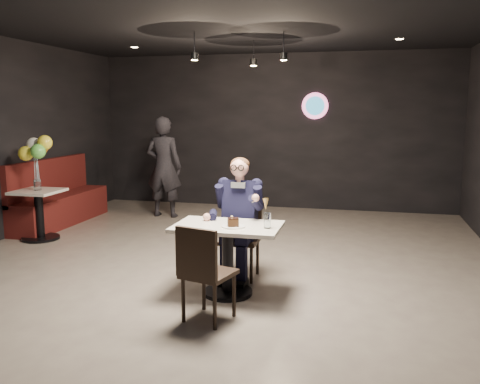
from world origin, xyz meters
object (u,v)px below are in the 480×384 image
(seated_man, at_px, (240,217))
(booth_bench, at_px, (59,192))
(sundae_glass, at_px, (267,220))
(passerby, at_px, (164,167))
(main_table, at_px, (228,260))
(chair_near, at_px, (209,272))
(balloon_vase, at_px, (37,185))
(chair_far, at_px, (240,239))
(side_table, at_px, (39,213))

(seated_man, xyz_separation_m, booth_bench, (-3.64, 2.00, -0.17))
(sundae_glass, height_order, passerby, passerby)
(booth_bench, height_order, passerby, passerby)
(main_table, bearing_deg, chair_near, -90.00)
(booth_bench, relative_size, balloon_vase, 13.83)
(main_table, height_order, chair_far, chair_far)
(sundae_glass, xyz_separation_m, side_table, (-3.76, 1.59, -0.43))
(side_table, bearing_deg, booth_bench, 106.70)
(chair_far, bearing_deg, side_table, 163.35)
(booth_bench, bearing_deg, chair_near, -41.54)
(booth_bench, height_order, side_table, booth_bench)
(main_table, bearing_deg, sundae_glass, -5.66)
(main_table, xyz_separation_m, sundae_glass, (0.43, -0.04, 0.45))
(side_table, height_order, passerby, passerby)
(chair_far, relative_size, side_table, 1.16)
(booth_bench, distance_m, side_table, 1.06)
(seated_man, distance_m, side_table, 3.50)
(seated_man, xyz_separation_m, sundae_glass, (0.43, -0.59, 0.11))
(chair_far, relative_size, seated_man, 0.64)
(passerby, bearing_deg, sundae_glass, 126.13)
(main_table, relative_size, chair_far, 1.20)
(seated_man, relative_size, sundae_glass, 9.01)
(side_table, xyz_separation_m, passerby, (1.19, 2.00, 0.51))
(seated_man, height_order, sundae_glass, seated_man)
(chair_near, xyz_separation_m, seated_man, (0.00, 1.22, 0.26))
(chair_near, height_order, balloon_vase, chair_near)
(chair_near, height_order, booth_bench, booth_bench)
(chair_near, height_order, side_table, chair_near)
(booth_bench, bearing_deg, passerby, 33.95)
(chair_far, bearing_deg, passerby, 125.55)
(main_table, relative_size, booth_bench, 0.50)
(main_table, xyz_separation_m, chair_near, (0.00, -0.67, 0.09))
(chair_far, bearing_deg, booth_bench, 151.21)
(side_table, height_order, balloon_vase, balloon_vase)
(seated_man, bearing_deg, side_table, 163.35)
(main_table, bearing_deg, balloon_vase, 155.11)
(balloon_vase, height_order, passerby, passerby)
(main_table, bearing_deg, passerby, 121.13)
(seated_man, relative_size, side_table, 1.82)
(sundae_glass, bearing_deg, main_table, 174.34)
(side_table, bearing_deg, chair_far, -16.65)
(main_table, height_order, side_table, side_table)
(booth_bench, xyz_separation_m, balloon_vase, (0.30, -1.00, 0.28))
(side_table, relative_size, balloon_vase, 4.94)
(chair_far, xyz_separation_m, passerby, (-2.15, 3.00, 0.45))
(chair_near, bearing_deg, seated_man, 105.68)
(balloon_vase, distance_m, passerby, 2.33)
(main_table, distance_m, chair_far, 0.56)
(passerby, bearing_deg, main_table, 121.68)
(balloon_vase, relative_size, passerby, 0.09)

